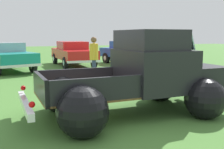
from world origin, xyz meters
TOP-DOWN VIEW (x-y plane):
  - ground_plane at (0.00, 0.00)m, footprint 80.00×80.00m
  - vintage_pickup_truck at (0.39, 0.00)m, footprint 4.65×2.81m
  - show_car_1 at (-2.38, 9.34)m, footprint 2.95×4.85m
  - show_car_2 at (1.36, 10.32)m, footprint 1.83×4.70m
  - show_car_3 at (4.77, 9.82)m, footprint 2.60×4.47m
  - spectator_0 at (4.99, 6.03)m, footprint 0.39×0.54m
  - spectator_1 at (2.75, 3.53)m, footprint 0.48×0.47m
  - spectator_2 at (0.75, 4.60)m, footprint 0.43×0.53m
  - lane_cone_0 at (1.30, 2.05)m, footprint 0.36×0.36m

SIDE VIEW (x-z plane):
  - ground_plane at x=0.00m, z-range 0.00..0.00m
  - lane_cone_0 at x=1.30m, z-range 0.00..0.63m
  - vintage_pickup_truck at x=0.39m, z-range -0.22..1.74m
  - show_car_3 at x=4.77m, z-range 0.07..1.50m
  - show_car_1 at x=-2.38m, z-range 0.07..1.50m
  - show_car_2 at x=1.36m, z-range 0.07..1.50m
  - spectator_1 at x=2.75m, z-range 0.12..1.83m
  - spectator_2 at x=0.75m, z-range 0.13..1.87m
  - spectator_0 at x=4.99m, z-range 0.14..1.95m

